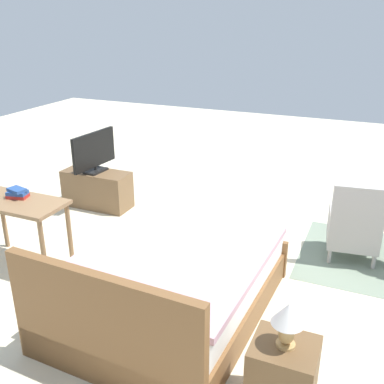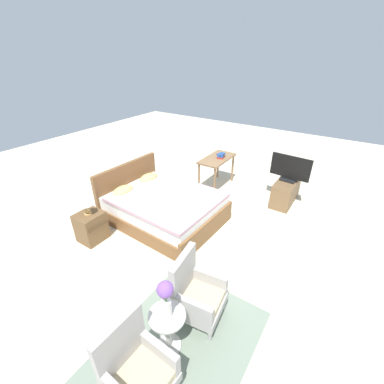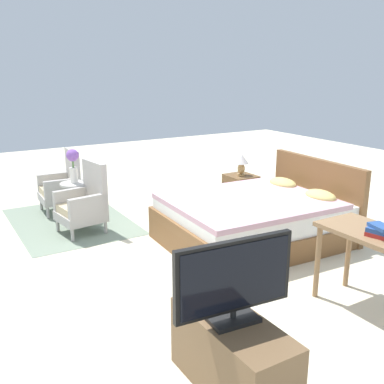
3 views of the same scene
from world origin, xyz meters
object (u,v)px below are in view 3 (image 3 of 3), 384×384
tv_flatscreen (234,280)px  book_stack (380,231)px  tv_stand (232,356)px  vanity_desk (379,246)px  armchair_by_window_right (84,204)px  bed (256,219)px  armchair_by_window_left (63,187)px  table_lamp (241,161)px  flower_vase (73,162)px  side_table (75,197)px  nightstand (240,192)px

tv_flatscreen → book_stack: bearing=94.2°
tv_flatscreen → tv_stand: bearing=175.1°
vanity_desk → armchair_by_window_right: bearing=-155.2°
bed → vanity_desk: (1.86, -0.18, 0.34)m
bed → armchair_by_window_right: size_ratio=2.36×
armchair_by_window_left → tv_flatscreen: 4.51m
bed → table_lamp: bearing=151.3°
armchair_by_window_left → armchair_by_window_right: bearing=-0.0°
flower_vase → side_table: bearing=0.0°
table_lamp → tv_flatscreen: bearing=-37.7°
side_table → bed: bearing=40.6°
side_table → tv_flatscreen: 4.00m
book_stack → flower_vase: bearing=-159.9°
armchair_by_window_left → flower_vase: (0.51, 0.04, 0.46)m
flower_vase → nightstand: bearing=71.7°
side_table → nightstand: side_table is taller
bed → table_lamp: bed is taller
bed → book_stack: 1.99m
table_lamp → tv_flatscreen: tv_flatscreen is taller
side_table → table_lamp: bearing=71.7°
tv_flatscreen → vanity_desk: bearing=95.8°
flower_vase → table_lamp: (0.77, 2.32, -0.09)m
tv_stand → tv_flatscreen: size_ratio=1.16×
armchair_by_window_right → vanity_desk: 3.64m
table_lamp → book_stack: (3.09, -0.90, 0.05)m
armchair_by_window_right → side_table: armchair_by_window_right is taller
nightstand → tv_flatscreen: 4.09m
table_lamp → book_stack: table_lamp is taller
bed → nightstand: bed is taller
nightstand → vanity_desk: size_ratio=0.51×
armchair_by_window_right → bed: bearing=49.8°
nightstand → vanity_desk: 3.17m
bed → nightstand: (-1.18, 0.65, -0.03)m
armchair_by_window_left → table_lamp: 2.70m
tv_flatscreen → vanity_desk: tv_flatscreen is taller
bed → armchair_by_window_right: bearing=-130.2°
side_table → vanity_desk: size_ratio=0.53×
vanity_desk → armchair_by_window_left: bearing=-160.6°
armchair_by_window_left → vanity_desk: size_ratio=0.88×
side_table → vanity_desk: vanity_desk is taller
armchair_by_window_right → tv_flatscreen: size_ratio=1.11×
table_lamp → tv_stand: size_ratio=0.34×
vanity_desk → tv_stand: bearing=-84.3°
bed → armchair_by_window_right: bed is taller
armchair_by_window_left → bed: bearing=34.7°
table_lamp → side_table: bearing=-108.3°
nightstand → vanity_desk: (3.04, -0.83, 0.37)m
side_table → tv_flatscreen: tv_flatscreen is taller
armchair_by_window_right → tv_flatscreen: bearing=-2.1°
armchair_by_window_left → nightstand: bearing=61.4°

